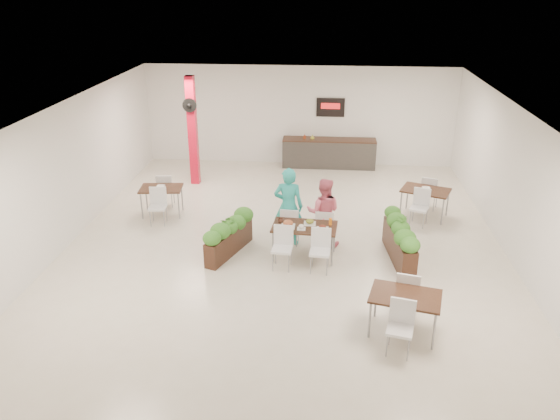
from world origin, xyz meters
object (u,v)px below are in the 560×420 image
(diner_man, at_px, (288,206))
(diner_woman, at_px, (323,212))
(planter_right, at_px, (400,239))
(red_column, at_px, (193,130))
(side_table_a, at_px, (161,192))
(main_table, at_px, (304,231))
(side_table_c, at_px, (405,302))
(side_table_b, at_px, (425,194))
(service_counter, at_px, (329,152))
(planter_left, at_px, (229,234))

(diner_man, xyz_separation_m, diner_woman, (0.80, 0.00, -0.11))
(diner_woman, height_order, planter_right, diner_woman)
(red_column, relative_size, side_table_a, 1.93)
(main_table, height_order, diner_woman, diner_woman)
(red_column, bearing_deg, diner_man, -51.07)
(side_table_c, bearing_deg, diner_man, 137.28)
(side_table_b, height_order, side_table_c, same)
(planter_right, bearing_deg, service_counter, 103.85)
(diner_woman, relative_size, planter_left, 0.96)
(red_column, xyz_separation_m, main_table, (3.47, -4.46, -1.01))
(main_table, xyz_separation_m, planter_left, (-1.67, 0.01, -0.14))
(red_column, distance_m, main_table, 5.74)
(main_table, xyz_separation_m, diner_woman, (0.41, 0.65, 0.17))
(red_column, bearing_deg, planter_left, -68.03)
(planter_left, bearing_deg, diner_man, 26.63)
(red_column, distance_m, planter_right, 7.19)
(diner_man, distance_m, side_table_b, 3.86)
(red_column, xyz_separation_m, side_table_b, (6.47, -1.99, -1.01))
(service_counter, bearing_deg, side_table_b, -57.31)
(diner_woman, xyz_separation_m, side_table_c, (1.44, -3.32, -0.18))
(diner_man, xyz_separation_m, planter_right, (2.47, -0.62, -0.42))
(planter_right, distance_m, side_table_b, 2.61)
(side_table_c, bearing_deg, red_column, 140.01)
(red_column, distance_m, side_table_c, 8.96)
(side_table_a, distance_m, side_table_b, 6.80)
(planter_right, bearing_deg, side_table_c, -94.92)
(service_counter, relative_size, side_table_b, 1.81)
(diner_man, xyz_separation_m, side_table_a, (-3.39, 1.39, -0.30))
(diner_man, relative_size, side_table_a, 1.12)
(diner_man, xyz_separation_m, planter_left, (-1.28, -0.64, -0.43))
(diner_woman, distance_m, side_table_b, 3.17)
(planter_right, bearing_deg, diner_woman, 159.66)
(diner_woman, bearing_deg, side_table_c, 117.86)
(main_table, distance_m, side_table_a, 4.30)
(main_table, height_order, diner_man, diner_man)
(planter_right, xyz_separation_m, side_table_a, (-5.86, 2.01, 0.11))
(side_table_b, bearing_deg, diner_woman, -123.28)
(planter_right, relative_size, side_table_b, 1.21)
(diner_woman, bearing_deg, main_table, 62.35)
(red_column, xyz_separation_m, planter_right, (5.55, -4.43, -1.14))
(side_table_b, bearing_deg, main_table, -118.88)
(service_counter, height_order, planter_left, service_counter)
(red_column, xyz_separation_m, side_table_c, (5.32, -7.13, -1.02))
(planter_left, bearing_deg, diner_woman, 17.16)
(diner_man, bearing_deg, diner_woman, -175.56)
(main_table, distance_m, planter_left, 1.68)
(planter_left, bearing_deg, service_counter, 70.78)
(red_column, height_order, diner_man, red_column)
(main_table, relative_size, side_table_b, 1.03)
(main_table, distance_m, planter_right, 2.09)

